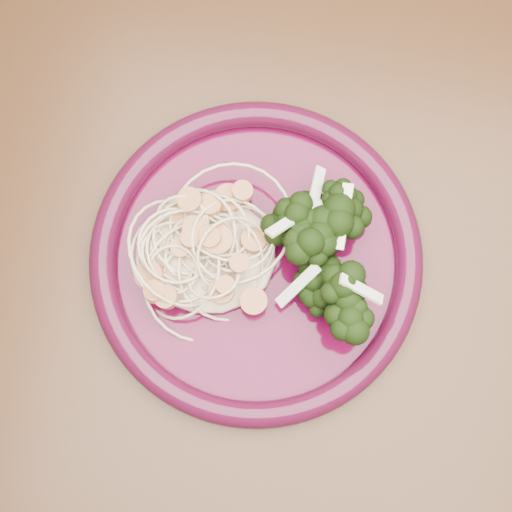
{
  "coord_description": "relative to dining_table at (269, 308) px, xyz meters",
  "views": [
    {
      "loc": [
        0.01,
        -0.11,
        1.39
      ],
      "look_at": [
        -0.02,
        0.03,
        0.77
      ],
      "focal_mm": 50.0,
      "sensor_mm": 36.0,
      "label": 1
    }
  ],
  "objects": [
    {
      "name": "scallop_cluster",
      "position": [
        -0.06,
        0.02,
        0.16
      ],
      "size": [
        0.14,
        0.14,
        0.04
      ],
      "primitive_type": null,
      "rotation": [
        0.0,
        0.0,
        0.07
      ],
      "color": "#C77E45",
      "rests_on": "spaghetti_pile"
    },
    {
      "name": "broccoli_pile",
      "position": [
        0.04,
        0.03,
        0.13
      ],
      "size": [
        0.1,
        0.15,
        0.05
      ],
      "primitive_type": "ellipsoid",
      "rotation": [
        0.0,
        0.0,
        0.07
      ],
      "color": "black",
      "rests_on": "dinner_plate"
    },
    {
      "name": "dining_table",
      "position": [
        0.0,
        0.0,
        0.0
      ],
      "size": [
        1.2,
        0.8,
        0.75
      ],
      "color": "#472814",
      "rests_on": "ground"
    },
    {
      "name": "spaghetti_pile",
      "position": [
        -0.06,
        0.02,
        0.12
      ],
      "size": [
        0.14,
        0.12,
        0.03
      ],
      "primitive_type": "ellipsoid",
      "rotation": [
        0.0,
        0.0,
        0.07
      ],
      "color": "beige",
      "rests_on": "dinner_plate"
    },
    {
      "name": "onion_garnish",
      "position": [
        0.04,
        0.03,
        0.16
      ],
      "size": [
        0.07,
        0.1,
        0.05
      ],
      "primitive_type": null,
      "rotation": [
        0.0,
        0.0,
        0.07
      ],
      "color": "beige",
      "rests_on": "broccoli_pile"
    },
    {
      "name": "dinner_plate",
      "position": [
        -0.02,
        0.03,
        0.11
      ],
      "size": [
        0.32,
        0.32,
        0.02
      ],
      "rotation": [
        0.0,
        0.0,
        0.07
      ],
      "color": "#43041F",
      "rests_on": "dining_table"
    }
  ]
}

